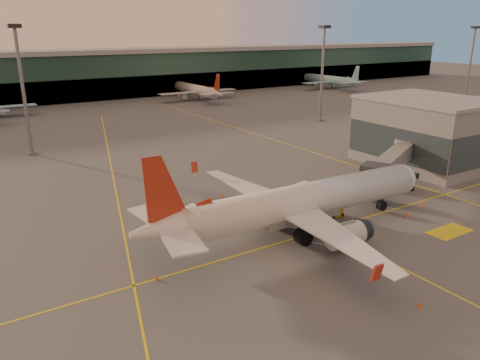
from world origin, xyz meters
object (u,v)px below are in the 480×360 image
gpu_cart (336,212)px  catering_truck (299,200)px  main_airplane (297,204)px  pushback_tug (401,185)px

gpu_cart → catering_truck: bearing=157.0°
main_airplane → pushback_tug: main_airplane is taller
main_airplane → pushback_tug: (24.91, 4.18, -3.29)m
pushback_tug → catering_truck: bearing=-165.7°
main_airplane → gpu_cart: 9.32m
main_airplane → catering_truck: main_airplane is taller
gpu_cart → pushback_tug: pushback_tug is taller
catering_truck → pushback_tug: catering_truck is taller
catering_truck → gpu_cart: catering_truck is taller
catering_truck → pushback_tug: (21.11, 0.03, -1.70)m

